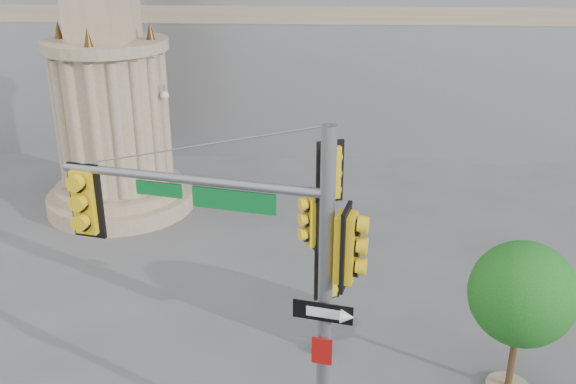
{
  "coord_description": "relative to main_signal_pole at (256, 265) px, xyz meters",
  "views": [
    {
      "loc": [
        0.13,
        -8.85,
        7.91
      ],
      "look_at": [
        -0.48,
        2.0,
        3.47
      ],
      "focal_mm": 40.0,
      "sensor_mm": 36.0,
      "label": 1
    }
  ],
  "objects": [
    {
      "name": "monument",
      "position": [
        -5.22,
        9.82,
        2.03
      ],
      "size": [
        4.4,
        4.4,
        16.6
      ],
      "color": "gray",
      "rests_on": "ground"
    },
    {
      "name": "main_signal_pole",
      "position": [
        0.0,
        0.0,
        0.0
      ],
      "size": [
        4.3,
        1.32,
        5.63
      ],
      "rotation": [
        0.0,
        0.0,
        -0.22
      ],
      "color": "slate",
      "rests_on": "ground"
    },
    {
      "name": "secondary_signal_pole",
      "position": [
        0.97,
        2.71,
        -0.79
      ],
      "size": [
        0.86,
        0.62,
        4.6
      ],
      "rotation": [
        0.0,
        0.0,
        0.37
      ],
      "color": "slate",
      "rests_on": "ground"
    },
    {
      "name": "street_tree",
      "position": [
        4.48,
        1.86,
        -1.53
      ],
      "size": [
        1.92,
        1.87,
        2.99
      ],
      "color": "gray",
      "rests_on": "ground"
    }
  ]
}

